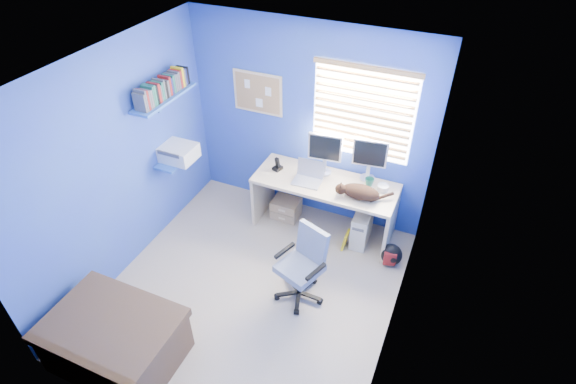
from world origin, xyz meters
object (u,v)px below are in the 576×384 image
at_px(cat, 361,192).
at_px(office_chair, 302,273).
at_px(desk, 324,206).
at_px(tower_pc, 362,226).
at_px(laptop, 307,175).

bearing_deg(cat, office_chair, -120.81).
distance_m(desk, tower_pc, 0.53).
height_order(laptop, tower_pc, laptop).
distance_m(cat, office_chair, 1.13).
relative_size(cat, tower_pc, 0.96).
bearing_deg(laptop, cat, -5.38).
bearing_deg(desk, laptop, -156.26).
distance_m(desk, cat, 0.65).
xyz_separation_m(desk, tower_pc, (0.51, -0.01, -0.14)).
xyz_separation_m(laptop, office_chair, (0.35, -1.00, -0.53)).
xyz_separation_m(desk, laptop, (-0.20, -0.09, 0.48)).
height_order(cat, office_chair, cat).
height_order(cat, tower_pc, cat).
xyz_separation_m(tower_pc, office_chair, (-0.36, -1.07, 0.09)).
relative_size(laptop, tower_pc, 0.73).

